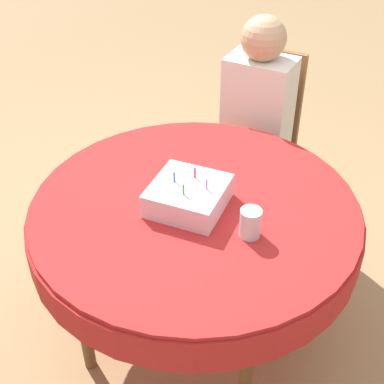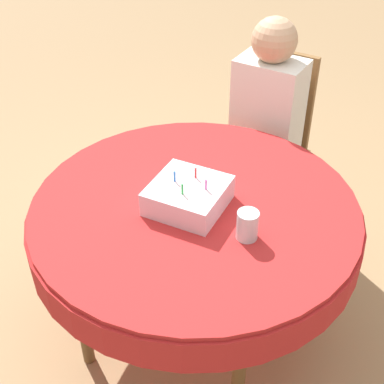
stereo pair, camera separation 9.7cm
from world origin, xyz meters
The scene contains 6 objects.
ground_plane centered at (0.00, 0.00, 0.00)m, with size 12.00×12.00×0.00m, color #A37F56.
dining_table centered at (0.00, 0.00, 0.66)m, with size 1.27×1.27×0.75m.
chair centered at (0.00, 0.91, 0.52)m, with size 0.41×0.41×0.99m.
person centered at (-0.01, 0.82, 0.73)m, with size 0.34×0.33×1.20m.
birthday_cake centered at (-0.02, -0.02, 0.79)m, with size 0.27×0.27×0.14m.
drinking_glass centered at (0.25, -0.09, 0.80)m, with size 0.08×0.08×0.11m.
Camera 2 is at (0.70, -1.44, 2.00)m, focal length 50.00 mm.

